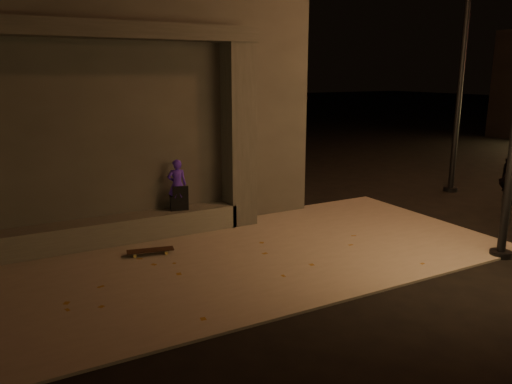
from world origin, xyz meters
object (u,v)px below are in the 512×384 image
column (239,136)px  backpack (179,201)px  skateboarder (177,185)px  skateboard (150,251)px

column → backpack: 1.76m
column → skateboarder: 1.58m
column → skateboarder: size_ratio=3.64×
column → skateboard: 2.95m
skateboarder → backpack: (0.03, 0.00, -0.33)m
skateboarder → skateboard: bearing=62.4°
column → backpack: column is taller
skateboarder → backpack: bearing=-165.5°
skateboard → skateboarder: bearing=60.4°
skateboarder → skateboard: skateboarder is taller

